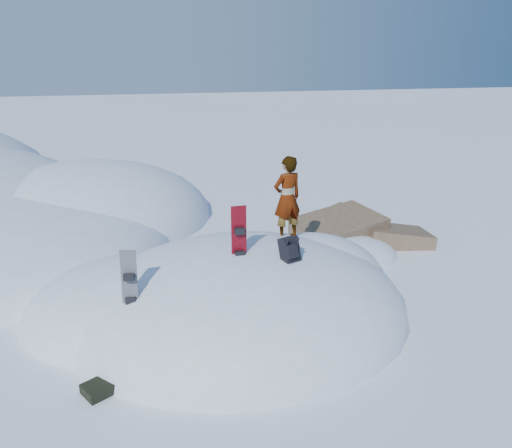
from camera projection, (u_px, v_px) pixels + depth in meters
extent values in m
plane|color=white|center=(242.00, 314.00, 10.39)|extent=(120.00, 120.00, 0.00)
ellipsoid|color=white|center=(242.00, 314.00, 10.39)|extent=(7.00, 6.00, 3.00)
ellipsoid|color=white|center=(133.00, 313.00, 10.43)|extent=(4.40, 4.00, 2.20)
ellipsoid|color=white|center=(310.00, 288.00, 11.54)|extent=(3.60, 3.20, 2.50)
ellipsoid|color=white|center=(89.00, 218.00, 16.45)|extent=(8.00, 8.00, 3.60)
cube|color=brown|center=(338.00, 239.00, 14.31)|extent=(2.82, 2.41, 1.62)
cube|color=brown|center=(395.00, 245.00, 14.38)|extent=(2.16, 1.80, 1.33)
cube|color=brown|center=(340.00, 227.00, 15.58)|extent=(2.08, 2.01, 1.10)
ellipsoid|color=white|center=(339.00, 256.00, 13.33)|extent=(3.20, 2.40, 1.00)
cube|color=#B2091B|center=(239.00, 245.00, 9.59)|extent=(0.30, 0.05, 1.58)
cube|color=black|center=(240.00, 231.00, 9.43)|extent=(0.19, 0.11, 0.13)
cube|color=black|center=(240.00, 254.00, 9.59)|extent=(0.19, 0.11, 0.13)
cube|color=black|center=(130.00, 291.00, 8.67)|extent=(0.31, 0.26, 1.47)
cube|color=black|center=(129.00, 277.00, 8.52)|extent=(0.19, 0.14, 0.13)
cube|color=black|center=(131.00, 300.00, 8.66)|extent=(0.19, 0.14, 0.13)
cube|color=black|center=(289.00, 249.00, 9.49)|extent=(0.44, 0.45, 0.52)
cube|color=black|center=(292.00, 251.00, 9.35)|extent=(0.28, 0.25, 0.28)
cylinder|color=black|center=(286.00, 246.00, 9.31)|extent=(0.04, 0.19, 0.35)
cylinder|color=black|center=(297.00, 245.00, 9.36)|extent=(0.04, 0.19, 0.35)
cube|color=black|center=(103.00, 387.00, 7.99)|extent=(0.73, 0.66, 0.17)
cube|color=black|center=(121.00, 373.00, 8.20)|extent=(0.34, 0.26, 0.11)
imported|color=slate|center=(287.00, 198.00, 10.79)|extent=(0.77, 0.61, 1.86)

